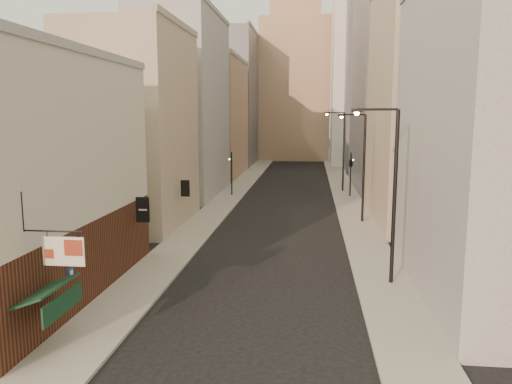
% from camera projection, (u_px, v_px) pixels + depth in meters
% --- Properties ---
extents(sidewalk_left, '(3.00, 140.00, 0.15)m').
position_uv_depth(sidewalk_left, '(246.00, 180.00, 70.01)').
color(sidewalk_left, '#9B978E').
rests_on(sidewalk_left, ground).
extents(sidewalk_right, '(3.00, 140.00, 0.15)m').
position_uv_depth(sidewalk_right, '(340.00, 181.00, 68.60)').
color(sidewalk_right, '#9B978E').
rests_on(sidewalk_right, ground).
extents(near_building_left, '(8.30, 23.04, 12.30)m').
position_uv_depth(near_building_left, '(34.00, 179.00, 24.40)').
color(near_building_left, '#4F2819').
rests_on(near_building_left, ground).
extents(left_bldg_beige, '(8.00, 12.00, 16.00)m').
position_uv_depth(left_bldg_beige, '(134.00, 129.00, 40.91)').
color(left_bldg_beige, tan).
rests_on(left_bldg_beige, ground).
extents(left_bldg_grey, '(8.00, 16.00, 20.00)m').
position_uv_depth(left_bldg_grey, '(183.00, 107.00, 56.32)').
color(left_bldg_grey, gray).
rests_on(left_bldg_grey, ground).
extents(left_bldg_tan, '(8.00, 18.00, 17.00)m').
position_uv_depth(left_bldg_tan, '(214.00, 119.00, 74.23)').
color(left_bldg_tan, tan).
rests_on(left_bldg_tan, ground).
extents(left_bldg_wingrid, '(8.00, 20.00, 24.00)m').
position_uv_depth(left_bldg_wingrid, '(234.00, 99.00, 93.34)').
color(left_bldg_wingrid, gray).
rests_on(left_bldg_wingrid, ground).
extents(right_bldg_grey, '(8.00, 16.00, 16.00)m').
position_uv_depth(right_bldg_grey, '(505.00, 138.00, 24.55)').
color(right_bldg_grey, gray).
rests_on(right_bldg_grey, ground).
extents(right_bldg_beige, '(8.00, 16.00, 20.00)m').
position_uv_depth(right_bldg_beige, '(426.00, 104.00, 41.92)').
color(right_bldg_beige, tan).
rests_on(right_bldg_beige, ground).
extents(right_bldg_wingrid, '(8.00, 20.00, 26.00)m').
position_uv_depth(right_bldg_wingrid, '(390.00, 83.00, 61.11)').
color(right_bldg_wingrid, gray).
rests_on(right_bldg_wingrid, ground).
extents(highrise, '(21.00, 23.00, 51.20)m').
position_uv_depth(highrise, '(404.00, 18.00, 86.02)').
color(highrise, gray).
rests_on(highrise, ground).
extents(clock_tower, '(14.00, 14.00, 44.90)m').
position_uv_depth(clock_tower, '(295.00, 73.00, 103.07)').
color(clock_tower, tan).
rests_on(clock_tower, ground).
extents(white_tower, '(8.00, 8.00, 41.50)m').
position_uv_depth(white_tower, '(355.00, 61.00, 87.97)').
color(white_tower, silver).
rests_on(white_tower, ground).
extents(streetlamp_near, '(2.48, 0.38, 9.46)m').
position_uv_depth(streetlamp_near, '(390.00, 186.00, 26.24)').
color(streetlamp_near, black).
rests_on(streetlamp_near, ground).
extents(streetlamp_mid, '(2.38, 0.70, 9.19)m').
position_uv_depth(streetlamp_mid, '(361.00, 162.00, 41.67)').
color(streetlamp_mid, black).
rests_on(streetlamp_mid, ground).
extents(streetlamp_far, '(2.46, 0.57, 9.42)m').
position_uv_depth(streetlamp_far, '(342.00, 147.00, 58.74)').
color(streetlamp_far, black).
rests_on(streetlamp_far, ground).
extents(traffic_light_left, '(0.54, 0.42, 5.00)m').
position_uv_depth(traffic_light_left, '(232.00, 166.00, 55.97)').
color(traffic_light_left, black).
rests_on(traffic_light_left, ground).
extents(traffic_light_right, '(0.91, 0.91, 5.00)m').
position_uv_depth(traffic_light_right, '(351.00, 162.00, 55.08)').
color(traffic_light_right, black).
rests_on(traffic_light_right, ground).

